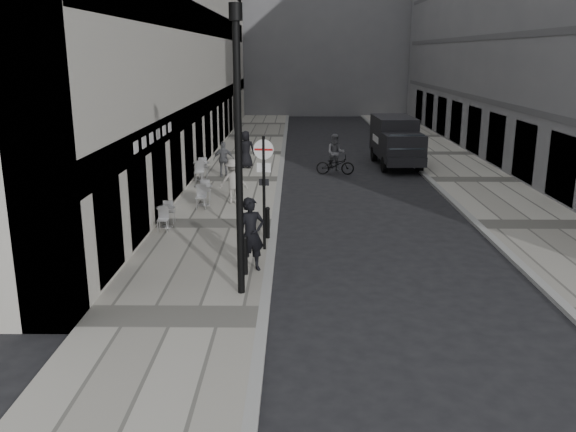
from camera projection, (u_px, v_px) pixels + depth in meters
name	position (u px, v px, depth m)	size (l,w,h in m)	color
ground	(255.00, 385.00, 10.97)	(120.00, 120.00, 0.00)	black
sidewalk	(237.00, 180.00, 28.36)	(4.00, 60.00, 0.12)	#ACA89B
far_sidewalk	(474.00, 181.00, 28.24)	(4.00, 60.00, 0.12)	#ACA89B
building_far	(303.00, 0.00, 62.18)	(24.00, 16.00, 22.00)	slate
walking_man	(251.00, 234.00, 16.17)	(0.73, 0.48, 2.00)	black
sign_post	(264.00, 178.00, 17.64)	(0.58, 0.13, 3.38)	black
lamppost	(238.00, 140.00, 13.93)	(0.30, 0.30, 6.72)	black
bollard_near	(245.00, 256.00, 15.99)	(0.13, 0.13, 0.99)	black
bollard_far	(268.00, 224.00, 19.15)	(0.13, 0.13, 0.95)	black
panel_van	(396.00, 139.00, 31.91)	(2.16, 5.42, 2.52)	black
cyclist	(335.00, 159.00, 29.75)	(1.89, 0.76, 1.99)	black
pedestrian_a	(224.00, 159.00, 28.65)	(0.97, 0.40, 1.66)	slate
pedestrian_b	(233.00, 181.00, 23.55)	(1.11, 0.64, 1.72)	#9D9791
pedestrian_c	(246.00, 149.00, 30.80)	(0.92, 0.60, 1.88)	black
cafe_table_near	(166.00, 215.00, 20.35)	(0.64, 1.44, 0.82)	silver
cafe_table_mid	(204.00, 194.00, 23.31)	(0.70, 1.58, 0.90)	silver
cafe_table_far	(201.00, 169.00, 27.96)	(0.75, 1.69, 0.96)	silver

